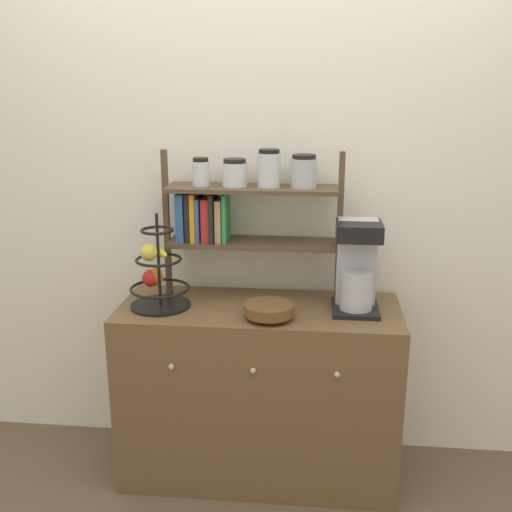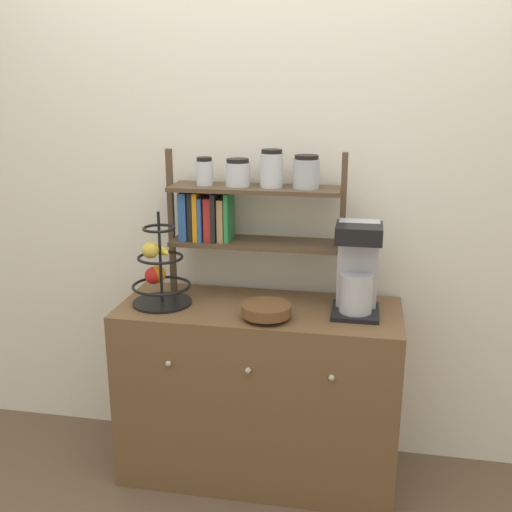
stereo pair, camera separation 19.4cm
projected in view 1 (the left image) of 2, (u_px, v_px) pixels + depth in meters
ground_plane at (253, 503)px, 2.49m from camera, size 12.00×12.00×0.00m
wall_back at (266, 173)px, 2.61m from camera, size 7.00×0.05×2.60m
sideboard at (259, 391)px, 2.60m from camera, size 1.17×0.48×0.78m
coffee_maker at (357, 266)px, 2.42m from camera, size 0.19×0.21×0.37m
fruit_stand at (156, 276)px, 2.48m from camera, size 0.25×0.25×0.40m
wooden_bowl at (269, 310)px, 2.36m from camera, size 0.20×0.20×0.06m
shelf_hutch at (238, 204)px, 2.52m from camera, size 0.76×0.20×0.64m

